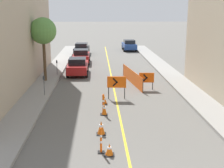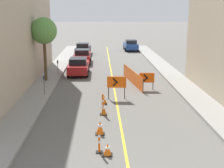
{
  "view_description": "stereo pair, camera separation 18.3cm",
  "coord_description": "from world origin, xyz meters",
  "px_view_note": "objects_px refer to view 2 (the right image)",
  "views": [
    {
      "loc": [
        -1.21,
        -6.94,
        5.96
      ],
      "look_at": [
        -0.26,
        13.7,
        1.0
      ],
      "focal_mm": 50.0,
      "sensor_mm": 36.0,
      "label": 1
    },
    {
      "loc": [
        -1.03,
        -6.95,
        5.96
      ],
      "look_at": [
        -0.26,
        13.7,
        1.0
      ],
      "focal_mm": 50.0,
      "sensor_mm": 36.0,
      "label": 2
    }
  ],
  "objects_px": {
    "parked_car_curb_far": "(83,49)",
    "parked_car_opposite_side": "(131,45)",
    "traffic_cone_third": "(100,128)",
    "parking_meter_far_curb": "(58,64)",
    "arrow_barricade_primary": "(117,83)",
    "parking_meter_near_curb": "(44,81)",
    "delineator_post_rear": "(103,106)",
    "parked_car_curb_near": "(78,66)",
    "traffic_cone_second": "(108,150)",
    "traffic_cone_fifth": "(105,100)",
    "delineator_post_front": "(99,142)",
    "arrow_barricade_secondary": "(147,78)",
    "traffic_cone_fourth": "(104,109)",
    "parked_car_curb_mid": "(82,56)",
    "street_tree_left_near": "(44,31)"
  },
  "relations": [
    {
      "from": "traffic_cone_second",
      "to": "traffic_cone_third",
      "type": "distance_m",
      "value": 2.29
    },
    {
      "from": "delineator_post_front",
      "to": "parked_car_opposite_side",
      "type": "relative_size",
      "value": 0.26
    },
    {
      "from": "traffic_cone_fourth",
      "to": "parked_car_curb_mid",
      "type": "bearing_deg",
      "value": 97.05
    },
    {
      "from": "parked_car_curb_near",
      "to": "arrow_barricade_primary",
      "type": "bearing_deg",
      "value": -69.36
    },
    {
      "from": "arrow_barricade_primary",
      "to": "parked_car_curb_near",
      "type": "distance_m",
      "value": 8.88
    },
    {
      "from": "parked_car_curb_far",
      "to": "parking_meter_near_curb",
      "type": "distance_m",
      "value": 20.94
    },
    {
      "from": "parked_car_curb_far",
      "to": "traffic_cone_second",
      "type": "bearing_deg",
      "value": -82.39
    },
    {
      "from": "traffic_cone_fifth",
      "to": "parking_meter_far_curb",
      "type": "height_order",
      "value": "parking_meter_far_curb"
    },
    {
      "from": "traffic_cone_second",
      "to": "arrow_barricade_secondary",
      "type": "bearing_deg",
      "value": 73.45
    },
    {
      "from": "traffic_cone_third",
      "to": "parked_car_curb_far",
      "type": "distance_m",
      "value": 27.66
    },
    {
      "from": "traffic_cone_third",
      "to": "parked_car_curb_far",
      "type": "bearing_deg",
      "value": 94.72
    },
    {
      "from": "parking_meter_near_curb",
      "to": "parked_car_curb_mid",
      "type": "bearing_deg",
      "value": 82.62
    },
    {
      "from": "traffic_cone_third",
      "to": "arrow_barricade_secondary",
      "type": "distance_m",
      "value": 9.27
    },
    {
      "from": "parking_meter_near_curb",
      "to": "parked_car_curb_far",
      "type": "bearing_deg",
      "value": 85.72
    },
    {
      "from": "arrow_barricade_secondary",
      "to": "parked_car_curb_mid",
      "type": "bearing_deg",
      "value": 117.6
    },
    {
      "from": "traffic_cone_fourth",
      "to": "traffic_cone_fifth",
      "type": "distance_m",
      "value": 2.16
    },
    {
      "from": "delineator_post_front",
      "to": "arrow_barricade_secondary",
      "type": "xyz_separation_m",
      "value": [
        3.56,
        10.57,
        0.41
      ]
    },
    {
      "from": "delineator_post_front",
      "to": "traffic_cone_fourth",
      "type": "bearing_deg",
      "value": 87.18
    },
    {
      "from": "arrow_barricade_primary",
      "to": "parking_meter_near_curb",
      "type": "xyz_separation_m",
      "value": [
        -4.97,
        0.52,
        0.03
      ]
    },
    {
      "from": "traffic_cone_fifth",
      "to": "delineator_post_rear",
      "type": "distance_m",
      "value": 2.14
    },
    {
      "from": "traffic_cone_fourth",
      "to": "delineator_post_front",
      "type": "bearing_deg",
      "value": -92.82
    },
    {
      "from": "delineator_post_rear",
      "to": "parked_car_curb_far",
      "type": "distance_m",
      "value": 24.76
    },
    {
      "from": "traffic_cone_second",
      "to": "parking_meter_near_curb",
      "type": "xyz_separation_m",
      "value": [
        -4.15,
        8.96,
        0.9
      ]
    },
    {
      "from": "parked_car_curb_mid",
      "to": "parking_meter_far_curb",
      "type": "xyz_separation_m",
      "value": [
        -1.83,
        -7.13,
        0.31
      ]
    },
    {
      "from": "delineator_post_rear",
      "to": "parked_car_curb_near",
      "type": "distance_m",
      "value": 11.74
    },
    {
      "from": "traffic_cone_second",
      "to": "traffic_cone_fourth",
      "type": "relative_size",
      "value": 0.77
    },
    {
      "from": "parking_meter_far_curb",
      "to": "arrow_barricade_primary",
      "type": "bearing_deg",
      "value": -56.64
    },
    {
      "from": "traffic_cone_fifth",
      "to": "parked_car_curb_far",
      "type": "bearing_deg",
      "value": 96.51
    },
    {
      "from": "delineator_post_front",
      "to": "street_tree_left_near",
      "type": "xyz_separation_m",
      "value": [
        -4.49,
        13.37,
        3.75
      ]
    },
    {
      "from": "traffic_cone_third",
      "to": "delineator_post_front",
      "type": "bearing_deg",
      "value": -90.88
    },
    {
      "from": "parking_meter_near_curb",
      "to": "parking_meter_far_curb",
      "type": "distance_m",
      "value": 7.02
    },
    {
      "from": "arrow_barricade_secondary",
      "to": "parked_car_curb_near",
      "type": "distance_m",
      "value": 8.11
    },
    {
      "from": "delineator_post_rear",
      "to": "parked_car_curb_far",
      "type": "bearing_deg",
      "value": 95.66
    },
    {
      "from": "delineator_post_rear",
      "to": "parked_car_curb_near",
      "type": "relative_size",
      "value": 0.29
    },
    {
      "from": "parked_car_opposite_side",
      "to": "street_tree_left_near",
      "type": "height_order",
      "value": "street_tree_left_near"
    },
    {
      "from": "delineator_post_rear",
      "to": "arrow_barricade_primary",
      "type": "bearing_deg",
      "value": 73.45
    },
    {
      "from": "parked_car_opposite_side",
      "to": "traffic_cone_third",
      "type": "bearing_deg",
      "value": -99.77
    },
    {
      "from": "traffic_cone_third",
      "to": "parking_meter_far_curb",
      "type": "distance_m",
      "value": 14.26
    },
    {
      "from": "traffic_cone_third",
      "to": "street_tree_left_near",
      "type": "bearing_deg",
      "value": 111.7
    },
    {
      "from": "parked_car_curb_mid",
      "to": "parking_meter_near_curb",
      "type": "bearing_deg",
      "value": -97.81
    },
    {
      "from": "traffic_cone_fourth",
      "to": "parked_car_curb_near",
      "type": "height_order",
      "value": "parked_car_curb_near"
    },
    {
      "from": "traffic_cone_third",
      "to": "parked_car_curb_far",
      "type": "relative_size",
      "value": 0.16
    },
    {
      "from": "traffic_cone_second",
      "to": "parked_car_curb_far",
      "type": "distance_m",
      "value": 29.95
    },
    {
      "from": "traffic_cone_fourth",
      "to": "parked_car_opposite_side",
      "type": "bearing_deg",
      "value": 81.49
    },
    {
      "from": "delineator_post_rear",
      "to": "arrow_barricade_primary",
      "type": "relative_size",
      "value": 0.79
    },
    {
      "from": "traffic_cone_third",
      "to": "parked_car_opposite_side",
      "type": "relative_size",
      "value": 0.16
    },
    {
      "from": "parking_meter_far_curb",
      "to": "parked_car_curb_mid",
      "type": "bearing_deg",
      "value": 75.57
    },
    {
      "from": "parked_car_curb_far",
      "to": "parked_car_opposite_side",
      "type": "bearing_deg",
      "value": 34.2
    },
    {
      "from": "arrow_barricade_primary",
      "to": "parked_car_curb_mid",
      "type": "relative_size",
      "value": 0.36
    },
    {
      "from": "traffic_cone_third",
      "to": "parked_car_curb_far",
      "type": "xyz_separation_m",
      "value": [
        -2.28,
        27.57,
        0.46
      ]
    }
  ]
}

